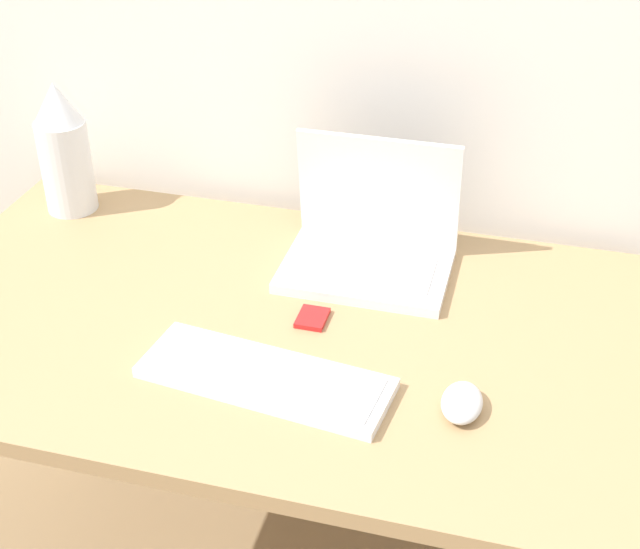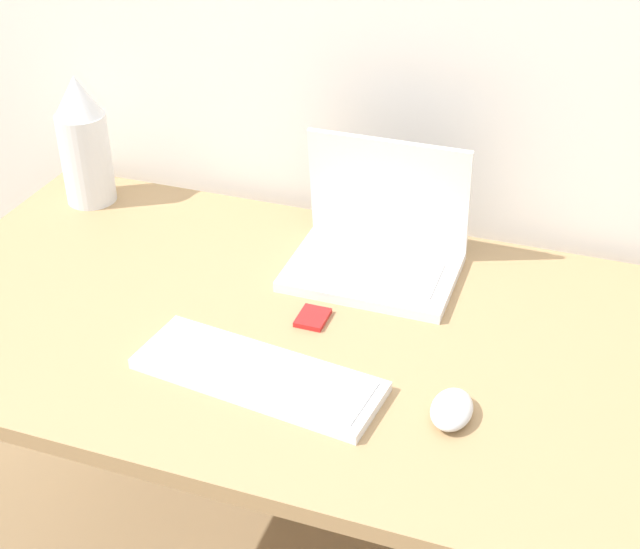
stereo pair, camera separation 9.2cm
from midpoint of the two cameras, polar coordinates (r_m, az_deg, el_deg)
desk at (r=1.61m, az=-1.73°, el=-5.36°), size 1.31×0.78×0.77m
laptop at (r=1.67m, az=5.31°, el=2.00°), size 0.31×0.23×0.24m
keyboard at (r=1.41m, az=-2.11°, el=-6.46°), size 0.41×0.18×0.02m
mouse at (r=1.36m, az=10.38°, el=-8.53°), size 0.06×0.10×0.03m
vase at (r=1.92m, az=-13.56°, el=8.26°), size 0.10×0.10×0.28m
mp3_player at (r=1.54m, az=1.24°, el=-2.81°), size 0.05×0.06×0.01m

